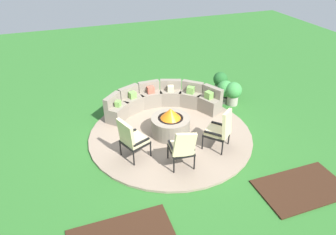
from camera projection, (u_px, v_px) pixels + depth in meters
ground_plane at (170, 135)px, 8.48m from camera, size 24.00×24.00×0.00m
patio_circle at (170, 134)px, 8.46m from camera, size 4.41×4.41×0.06m
mulch_bed_right at (302, 188)px, 6.72m from camera, size 1.92×1.14×0.04m
fire_pit at (171, 124)px, 8.29m from camera, size 1.05×1.05×0.78m
curved_stone_bench at (162, 100)px, 9.43m from camera, size 3.46×1.58×0.76m
lounge_chair_front_left at (132, 138)px, 7.28m from camera, size 0.75×0.75×1.09m
lounge_chair_front_right at (182, 147)px, 7.01m from camera, size 0.59×0.63×1.05m
lounge_chair_back_left at (221, 129)px, 7.61m from camera, size 0.78×0.82×1.11m
potted_plant_0 at (233, 92)px, 9.76m from camera, size 0.53×0.53×0.76m
potted_plant_1 at (220, 81)px, 10.49m from camera, size 0.48×0.48×0.74m
potted_plant_2 at (225, 91)px, 9.95m from camera, size 0.54×0.54×0.72m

